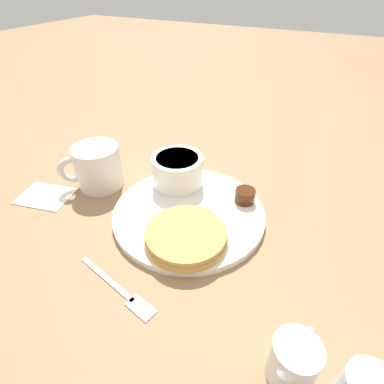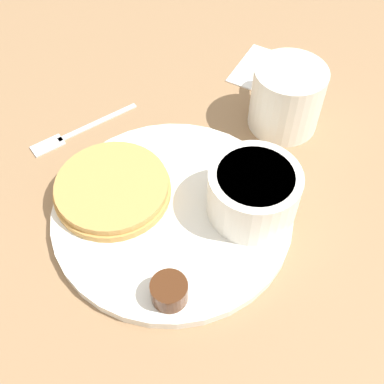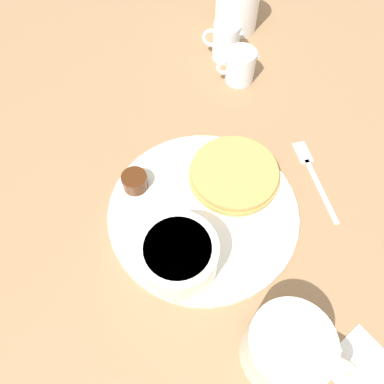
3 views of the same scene
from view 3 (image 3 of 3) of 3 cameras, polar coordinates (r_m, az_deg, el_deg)
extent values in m
plane|color=#93704C|center=(0.52, 1.70, -3.33)|extent=(4.00, 4.00, 0.00)
cylinder|color=white|center=(0.52, 1.72, -3.02)|extent=(0.26, 0.26, 0.01)
cylinder|color=tan|center=(0.54, 6.41, 2.51)|extent=(0.13, 0.13, 0.01)
cylinder|color=tan|center=(0.53, 6.50, 3.04)|extent=(0.12, 0.12, 0.01)
cylinder|color=white|center=(0.45, -2.12, -9.80)|extent=(0.10, 0.10, 0.06)
cylinder|color=white|center=(0.43, -2.22, -8.61)|extent=(0.08, 0.08, 0.01)
cylinder|color=#47230F|center=(0.53, -8.71, 1.63)|extent=(0.04, 0.04, 0.02)
cylinder|color=white|center=(0.47, -4.30, -10.98)|extent=(0.05, 0.05, 0.02)
sphere|color=white|center=(0.45, -4.44, -10.21)|extent=(0.03, 0.03, 0.03)
cylinder|color=silver|center=(0.44, 13.97, -22.15)|extent=(0.09, 0.09, 0.08)
torus|color=silver|center=(0.45, 20.30, -23.43)|extent=(0.05, 0.05, 0.06)
cylinder|color=white|center=(0.68, 7.39, 18.49)|extent=(0.05, 0.05, 0.06)
torus|color=white|center=(0.67, 5.13, 18.45)|extent=(0.01, 0.03, 0.03)
cone|color=white|center=(0.67, 9.59, 20.21)|extent=(0.02, 0.02, 0.01)
cylinder|color=white|center=(0.72, 5.22, 21.92)|extent=(0.05, 0.05, 0.07)
torus|color=white|center=(0.72, 3.08, 22.38)|extent=(0.03, 0.03, 0.04)
cone|color=white|center=(0.70, 7.29, 23.48)|extent=(0.02, 0.02, 0.01)
cube|color=silver|center=(0.57, 19.09, 0.26)|extent=(0.11, 0.03, 0.00)
cube|color=silver|center=(0.60, 16.55, 5.84)|extent=(0.04, 0.03, 0.00)
cube|color=white|center=(0.50, 25.86, -24.26)|extent=(0.11, 0.09, 0.00)
cylinder|color=white|center=(0.78, 6.93, 26.81)|extent=(0.08, 0.08, 0.10)
camera|label=1|loc=(0.62, 32.76, 42.59)|focal=28.00mm
camera|label=2|loc=(0.43, -54.32, 39.42)|focal=45.00mm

